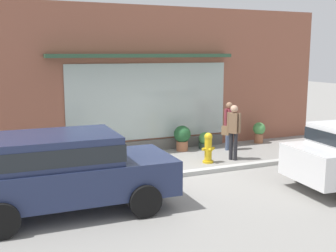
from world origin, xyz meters
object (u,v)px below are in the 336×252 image
object	(u,v)px
fire_hydrant	(208,148)
potted_plant_window_center	(7,157)
potted_plant_window_left	(205,141)
potted_plant_trailing_edge	(56,151)
potted_plant_by_entrance	(104,149)
pedestrian_passerby	(229,122)
potted_plant_corner_tall	(259,131)
pedestrian_with_handbag	(233,128)
potted_plant_near_hydrant	(182,137)
parked_car_navy	(64,168)

from	to	relation	value
fire_hydrant	potted_plant_window_center	xyz separation A→B (m)	(-5.61, 1.99, -0.18)
potted_plant_window_left	potted_plant_trailing_edge	world-z (taller)	potted_plant_trailing_edge
potted_plant_by_entrance	potted_plant_trailing_edge	size ratio (longest dim) A/B	0.75
pedestrian_passerby	potted_plant_corner_tall	distance (m)	1.78
fire_hydrant	pedestrian_with_handbag	size ratio (longest dim) A/B	0.54
potted_plant_near_hydrant	fire_hydrant	bearing A→B (deg)	-88.94
pedestrian_with_handbag	potted_plant_near_hydrant	xyz separation A→B (m)	(-0.89, 1.75, -0.51)
potted_plant_window_center	potted_plant_near_hydrant	bearing A→B (deg)	-2.43
potted_plant_window_left	potted_plant_near_hydrant	world-z (taller)	potted_plant_near_hydrant
potted_plant_by_entrance	parked_car_navy	bearing A→B (deg)	-114.95
pedestrian_with_handbag	potted_plant_by_entrance	xyz separation A→B (m)	(-3.54, 2.00, -0.75)
parked_car_navy	potted_plant_window_center	bearing A→B (deg)	103.68
potted_plant_window_center	potted_plant_by_entrance	world-z (taller)	potted_plant_window_center
potted_plant_by_entrance	potted_plant_window_center	bearing A→B (deg)	-179.81
parked_car_navy	potted_plant_window_center	world-z (taller)	parked_car_navy
fire_hydrant	potted_plant_by_entrance	size ratio (longest dim) A/B	1.78
fire_hydrant	potted_plant_corner_tall	world-z (taller)	fire_hydrant
potted_plant_corner_tall	potted_plant_window_left	size ratio (longest dim) A/B	1.35
potted_plant_corner_tall	potted_plant_trailing_edge	xyz separation A→B (m)	(-7.31, -0.00, -0.07)
pedestrian_with_handbag	potted_plant_near_hydrant	bearing A→B (deg)	-6.69
parked_car_navy	potted_plant_by_entrance	distance (m)	4.78
fire_hydrant	potted_plant_window_left	size ratio (longest dim) A/B	1.63
parked_car_navy	potted_plant_by_entrance	size ratio (longest dim) A/B	8.55
pedestrian_passerby	potted_plant_window_left	distance (m)	1.06
parked_car_navy	potted_plant_corner_tall	xyz separation A→B (m)	(7.77, 4.03, -0.50)
fire_hydrant	pedestrian_with_handbag	world-z (taller)	pedestrian_with_handbag
pedestrian_with_handbag	potted_plant_window_left	bearing A→B (deg)	-33.46
pedestrian_with_handbag	potted_plant_trailing_edge	xyz separation A→B (m)	(-5.08, 1.74, -0.62)
potted_plant_trailing_edge	potted_plant_near_hydrant	distance (m)	4.19
pedestrian_passerby	potted_plant_trailing_edge	world-z (taller)	pedestrian_passerby
parked_car_navy	potted_plant_by_entrance	xyz separation A→B (m)	(1.99, 4.29, -0.69)
potted_plant_by_entrance	potted_plant_trailing_edge	bearing A→B (deg)	-170.55
pedestrian_with_handbag	potted_plant_near_hydrant	distance (m)	2.03
pedestrian_passerby	potted_plant_trailing_edge	distance (m)	5.74
parked_car_navy	fire_hydrant	bearing A→B (deg)	27.42
potted_plant_corner_tall	pedestrian_with_handbag	bearing A→B (deg)	-142.06
fire_hydrant	parked_car_navy	xyz separation A→B (m)	(-4.67, -2.29, 0.48)
parked_car_navy	potted_plant_window_center	size ratio (longest dim) A/B	8.53
potted_plant_window_left	potted_plant_window_center	bearing A→B (deg)	177.89
potted_plant_corner_tall	potted_plant_window_center	distance (m)	8.71
potted_plant_corner_tall	potted_plant_near_hydrant	world-z (taller)	potted_plant_near_hydrant
pedestrian_passerby	potted_plant_window_center	world-z (taller)	pedestrian_passerby
fire_hydrant	potted_plant_corner_tall	size ratio (longest dim) A/B	1.21
pedestrian_passerby	potted_plant_window_center	size ratio (longest dim) A/B	3.17
fire_hydrant	potted_plant_window_center	world-z (taller)	fire_hydrant
potted_plant_by_entrance	potted_plant_near_hydrant	size ratio (longest dim) A/B	0.60
potted_plant_trailing_edge	potted_plant_by_entrance	bearing A→B (deg)	9.45
fire_hydrant	potted_plant_near_hydrant	distance (m)	1.75
potted_plant_corner_tall	potted_plant_by_entrance	world-z (taller)	potted_plant_corner_tall
parked_car_navy	potted_plant_window_left	world-z (taller)	parked_car_navy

